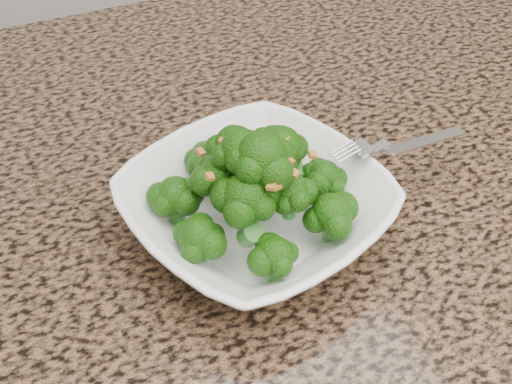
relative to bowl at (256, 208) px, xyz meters
name	(u,v)px	position (x,y,z in m)	size (l,w,h in m)	color
granite_counter	(356,221)	(0.10, -0.02, -0.04)	(1.64, 1.04, 0.03)	brown
bowl	(256,208)	(0.00, 0.00, 0.00)	(0.23, 0.23, 0.06)	white
broccoli_pile	(256,153)	(0.00, 0.00, 0.07)	(0.21, 0.21, 0.08)	#1D590A
garlic_topping	(256,115)	(0.00, 0.00, 0.11)	(0.12, 0.12, 0.01)	#BD732E
fork	(382,146)	(0.13, 0.00, 0.03)	(0.18, 0.03, 0.01)	silver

